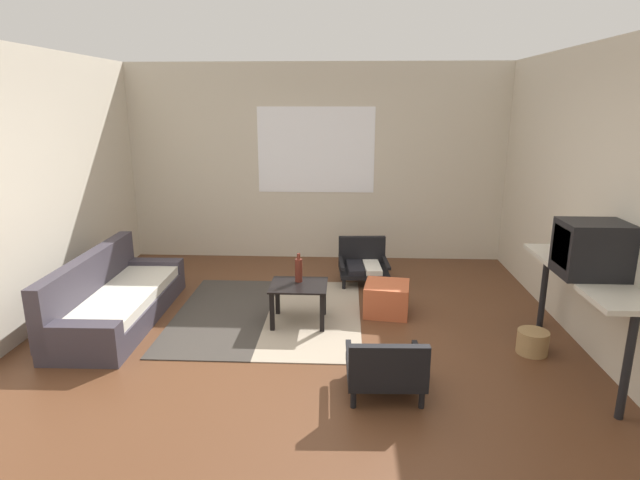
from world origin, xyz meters
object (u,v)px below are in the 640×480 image
object	(u,v)px
couch	(115,301)
armchair_by_window	(363,263)
clay_vase	(566,243)
glass_bottle	(299,270)
ottoman_orange	(387,298)
wicker_basket	(533,342)
console_shelf	(584,281)
crt_television	(595,249)
armchair_striped_foreground	(386,368)
coffee_table	(299,293)

from	to	relation	value
couch	armchair_by_window	world-z (taller)	couch
clay_vase	glass_bottle	world-z (taller)	clay_vase
couch	clay_vase	distance (m)	4.38
ottoman_orange	glass_bottle	distance (m)	1.01
wicker_basket	console_shelf	bearing A→B (deg)	-35.45
couch	console_shelf	world-z (taller)	console_shelf
crt_television	couch	bearing A→B (deg)	169.00
couch	clay_vase	world-z (taller)	clay_vase
armchair_striped_foreground	ottoman_orange	world-z (taller)	armchair_striped_foreground
armchair_by_window	clay_vase	size ratio (longest dim) A/B	1.98
coffee_table	glass_bottle	distance (m)	0.23
armchair_striped_foreground	clay_vase	size ratio (longest dim) A/B	1.89
couch	armchair_by_window	distance (m)	2.91
ottoman_orange	glass_bottle	xyz separation A→B (m)	(-0.91, -0.21, 0.37)
crt_television	clay_vase	size ratio (longest dim) A/B	1.71
coffee_table	glass_bottle	xyz separation A→B (m)	(-0.01, 0.09, 0.21)
couch	wicker_basket	xyz separation A→B (m)	(4.03, -0.52, -0.11)
coffee_table	ottoman_orange	distance (m)	0.97
armchair_by_window	glass_bottle	xyz separation A→B (m)	(-0.69, -1.23, 0.31)
coffee_table	ottoman_orange	world-z (taller)	coffee_table
glass_bottle	wicker_basket	xyz separation A→B (m)	(2.15, -0.64, -0.43)
couch	ottoman_orange	bearing A→B (deg)	6.73
armchair_by_window	clay_vase	bearing A→B (deg)	-43.72
coffee_table	armchair_striped_foreground	size ratio (longest dim) A/B	0.94
couch	armchair_striped_foreground	bearing A→B (deg)	-25.61
crt_television	wicker_basket	size ratio (longest dim) A/B	2.00
couch	wicker_basket	size ratio (longest dim) A/B	7.41
coffee_table	crt_television	xyz separation A→B (m)	(2.42, -0.87, 0.74)
clay_vase	coffee_table	bearing A→B (deg)	172.15
ottoman_orange	wicker_basket	distance (m)	1.50
couch	console_shelf	distance (m)	4.40
ottoman_orange	armchair_by_window	bearing A→B (deg)	102.07
crt_television	clay_vase	world-z (taller)	crt_television
crt_television	clay_vase	bearing A→B (deg)	89.66
crt_television	console_shelf	bearing A→B (deg)	88.48
couch	coffee_table	world-z (taller)	couch
ottoman_orange	glass_bottle	world-z (taller)	glass_bottle
console_shelf	clay_vase	world-z (taller)	clay_vase
ottoman_orange	coffee_table	bearing A→B (deg)	-161.93
armchair_by_window	console_shelf	xyz separation A→B (m)	(1.73, -2.07, 0.52)
coffee_table	clay_vase	xyz separation A→B (m)	(2.42, -0.33, 0.64)
wicker_basket	clay_vase	bearing A→B (deg)	38.15
couch	console_shelf	xyz separation A→B (m)	(4.30, -0.72, 0.54)
armchair_striped_foreground	console_shelf	distance (m)	1.81
armchair_striped_foreground	glass_bottle	bearing A→B (deg)	119.26
console_shelf	glass_bottle	distance (m)	2.58
armchair_by_window	glass_bottle	size ratio (longest dim) A/B	2.13
ottoman_orange	crt_television	world-z (taller)	crt_television
ottoman_orange	glass_bottle	size ratio (longest dim) A/B	1.53
crt_television	wicker_basket	xyz separation A→B (m)	(-0.27, 0.32, -0.96)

